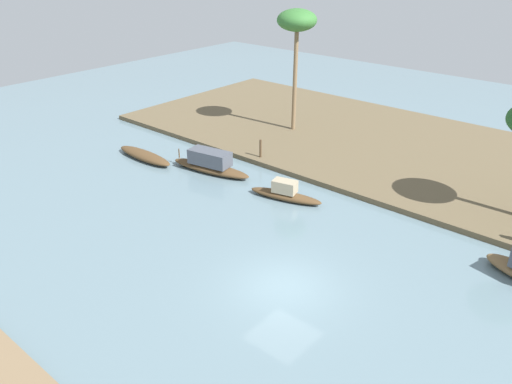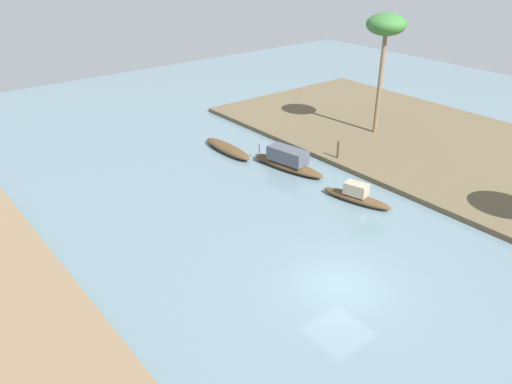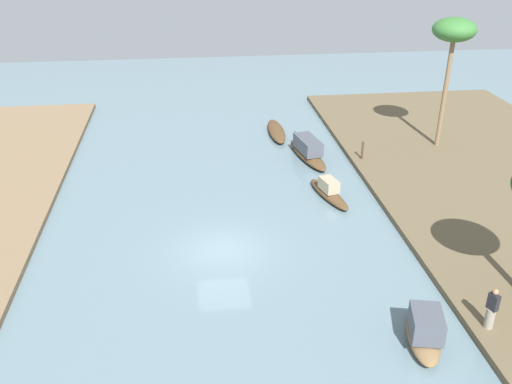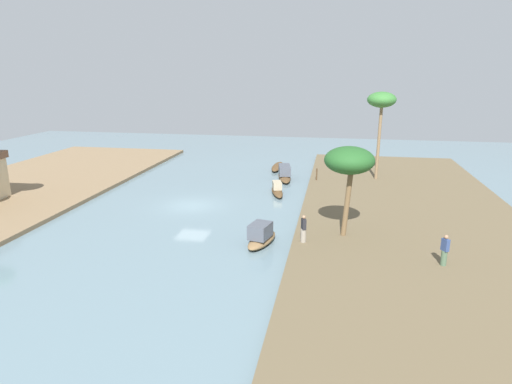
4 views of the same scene
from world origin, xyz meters
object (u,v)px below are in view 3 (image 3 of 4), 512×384
(sampan_upstream_small, at_px, (329,191))
(mooring_post, at_px, (363,150))
(palm_tree_left_far, at_px, (454,33))
(person_on_near_bank, at_px, (491,311))
(sampan_midstream, at_px, (424,330))
(sampan_foreground, at_px, (308,150))
(sampan_with_tall_canopy, at_px, (276,131))

(sampan_upstream_small, bearing_deg, mooring_post, -49.87)
(mooring_post, distance_m, palm_tree_left_far, 8.97)
(sampan_upstream_small, xyz_separation_m, person_on_near_bank, (-11.84, -3.22, 0.69))
(mooring_post, xyz_separation_m, palm_tree_left_far, (1.69, -5.67, 6.74))
(sampan_midstream, distance_m, person_on_near_bank, 2.63)
(person_on_near_bank, bearing_deg, mooring_post, -21.98)
(sampan_foreground, xyz_separation_m, person_on_near_bank, (-17.50, -3.25, 0.51))
(sampan_upstream_small, height_order, sampan_with_tall_canopy, sampan_upstream_small)
(sampan_midstream, relative_size, person_on_near_bank, 2.09)
(sampan_upstream_small, height_order, person_on_near_bank, person_on_near_bank)
(sampan_upstream_small, distance_m, mooring_post, 5.51)
(sampan_foreground, height_order, sampan_with_tall_canopy, sampan_foreground)
(sampan_upstream_small, distance_m, sampan_midstream, 12.04)
(sampan_foreground, distance_m, sampan_midstream, 17.70)
(sampan_midstream, bearing_deg, sampan_foreground, 15.89)
(palm_tree_left_far, bearing_deg, mooring_post, 106.64)
(person_on_near_bank, xyz_separation_m, mooring_post, (16.30, 0.02, -0.18))
(sampan_with_tall_canopy, distance_m, mooring_post, 7.39)
(sampan_with_tall_canopy, bearing_deg, palm_tree_left_far, -111.20)
(mooring_post, height_order, palm_tree_left_far, palm_tree_left_far)
(person_on_near_bank, relative_size, mooring_post, 1.50)
(sampan_foreground, bearing_deg, sampan_with_tall_canopy, 5.96)
(sampan_upstream_small, bearing_deg, sampan_foreground, -13.97)
(sampan_midstream, bearing_deg, sampan_upstream_small, 16.79)
(sampan_upstream_small, relative_size, palm_tree_left_far, 0.51)
(sampan_foreground, xyz_separation_m, mooring_post, (-1.20, -3.23, 0.33))
(sampan_with_tall_canopy, bearing_deg, mooring_post, -141.20)
(person_on_near_bank, height_order, mooring_post, person_on_near_bank)
(sampan_with_tall_canopy, distance_m, palm_tree_left_far, 13.25)
(sampan_midstream, xyz_separation_m, person_on_near_bank, (0.18, -2.58, 0.49))
(sampan_foreground, bearing_deg, person_on_near_bank, -179.61)
(person_on_near_bank, distance_m, mooring_post, 16.30)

